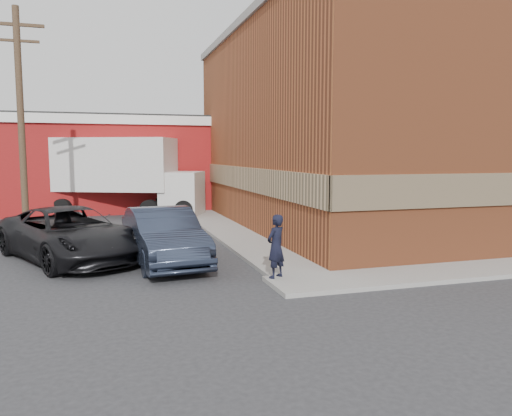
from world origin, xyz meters
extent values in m
plane|color=#28282B|center=(0.00, 0.00, 0.00)|extent=(90.00, 90.00, 0.00)
cube|color=#974927|center=(8.50, 9.00, 4.50)|extent=(14.00, 18.00, 9.00)
cube|color=tan|center=(1.46, 9.00, 2.30)|extent=(0.08, 18.16, 1.00)
cube|color=gray|center=(8.50, 9.00, 9.18)|extent=(14.25, 18.25, 0.36)
cube|color=gray|center=(0.60, 9.00, 0.06)|extent=(1.80, 18.00, 0.12)
cube|color=maroon|center=(-6.00, 20.00, 2.50)|extent=(16.00, 8.00, 5.00)
cube|color=silver|center=(-6.00, 20.00, 5.25)|extent=(16.30, 8.30, 0.50)
cube|color=black|center=(-6.00, 20.00, 5.55)|extent=(16.00, 8.00, 0.10)
cylinder|color=brown|center=(-7.50, 9.00, 4.50)|extent=(0.26, 0.26, 9.00)
cube|color=brown|center=(-7.50, 9.00, 8.30)|extent=(2.00, 0.12, 0.12)
cube|color=brown|center=(-7.50, 9.00, 7.70)|extent=(1.60, 0.10, 0.10)
imported|color=black|center=(-0.20, -0.25, 0.96)|extent=(0.74, 0.68, 1.69)
imported|color=#283043|center=(-2.79, 2.83, 0.86)|extent=(2.33, 5.39, 1.72)
imported|color=black|center=(-5.57, 4.20, 0.85)|extent=(5.21, 6.75, 1.70)
cube|color=silver|center=(-4.00, 16.00, 2.81)|extent=(7.11, 5.13, 2.86)
cube|color=#228138|center=(-4.55, 14.78, 2.37)|extent=(5.83, 2.65, 0.88)
cube|color=silver|center=(-0.08, 14.23, 1.21)|extent=(2.80, 3.03, 2.42)
cylinder|color=black|center=(-6.66, 15.99, 0.50)|extent=(1.04, 0.71, 0.99)
cylinder|color=black|center=(-5.76, 18.00, 0.50)|extent=(1.04, 0.71, 0.99)
cylinder|color=black|center=(-2.24, 14.00, 0.50)|extent=(1.04, 0.71, 0.99)
cylinder|color=black|center=(-1.34, 16.01, 0.50)|extent=(1.04, 0.71, 0.99)
cylinder|color=black|center=(-0.54, 13.23, 0.50)|extent=(1.04, 0.71, 0.99)
cylinder|color=black|center=(0.37, 15.24, 0.50)|extent=(1.04, 0.71, 0.99)
camera|label=1|loc=(-4.49, -12.48, 3.39)|focal=35.00mm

